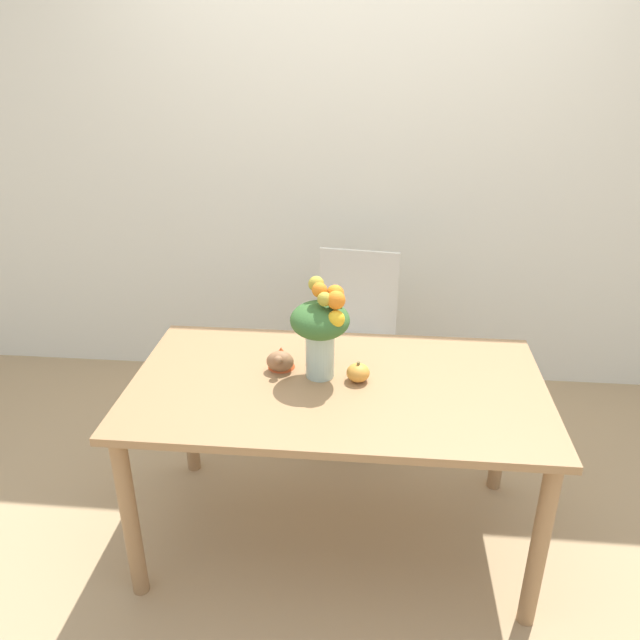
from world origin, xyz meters
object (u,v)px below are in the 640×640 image
object	(u,v)px
flower_vase	(321,327)
pumpkin	(358,373)
dining_chair_near_window	(353,342)
turkey_figurine	(281,359)

from	to	relation	value
flower_vase	pumpkin	size ratio (longest dim) A/B	4.36
flower_vase	dining_chair_near_window	distance (m)	0.90
dining_chair_near_window	flower_vase	bearing A→B (deg)	-89.82
pumpkin	dining_chair_near_window	size ratio (longest dim) A/B	0.09
turkey_figurine	dining_chair_near_window	distance (m)	0.83
flower_vase	dining_chair_near_window	xyz separation A→B (m)	(0.09, 0.77, -0.45)
turkey_figurine	dining_chair_near_window	xyz separation A→B (m)	(0.25, 0.73, -0.29)
turkey_figurine	dining_chair_near_window	world-z (taller)	dining_chair_near_window
flower_vase	pumpkin	distance (m)	0.22
turkey_figurine	dining_chair_near_window	bearing A→B (deg)	71.27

